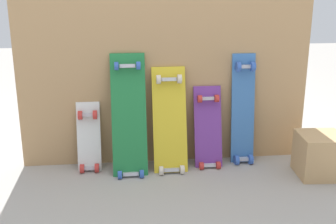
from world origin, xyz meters
The scene contains 8 objects.
ground_plane centered at (0.00, 0.00, 0.00)m, with size 12.00×12.00×0.00m, color #9E9991.
plywood_wall_panel centered at (0.00, 0.07, 0.74)m, with size 2.07×0.04×1.47m, color tan.
skateboard_white centered at (-0.55, -0.03, 0.20)m, with size 0.16×0.19×0.54m.
skateboard_green centered at (-0.27, -0.09, 0.37)m, with size 0.24×0.31×0.88m.
skateboard_yellow centered at (0.01, -0.08, 0.32)m, with size 0.24×0.28×0.78m.
skateboard_purple centered at (0.29, -0.05, 0.25)m, with size 0.20×0.22×0.64m.
skateboard_blue centered at (0.55, -0.01, 0.37)m, with size 0.17×0.17×0.85m.
wooden_crate centered at (1.01, -0.31, 0.15)m, with size 0.29×0.29×0.29m, color tan.
Camera 1 is at (-0.31, -2.90, 1.28)m, focal length 46.04 mm.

